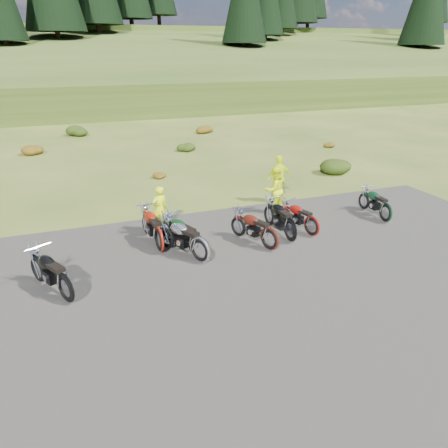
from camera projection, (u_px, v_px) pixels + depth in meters
name	position (u px, v px, depth m)	size (l,w,h in m)	color
ground	(238.00, 256.00, 13.25)	(300.00, 300.00, 0.00)	#374A18
gravel_pad	(267.00, 288.00, 11.52)	(20.00, 12.00, 0.04)	black
hill_slope	(91.00, 96.00, 56.59)	(300.00, 46.00, 3.00)	#2C4015
hill_plateau	(70.00, 72.00, 108.59)	(300.00, 90.00, 9.17)	#2C4015
shrub_2	(32.00, 149.00, 25.47)	(1.30, 1.30, 0.77)	#6A370D
shrub_3	(78.00, 129.00, 30.98)	(1.56, 1.56, 0.92)	black
shrub_4	(158.00, 174.00, 21.01)	(0.77, 0.77, 0.45)	#6A370D
shrub_5	(185.00, 146.00, 26.52)	(1.03, 1.03, 0.61)	black
shrub_6	(203.00, 128.00, 32.04)	(1.30, 1.30, 0.77)	#6A370D
shrub_7	(337.00, 163.00, 21.95)	(1.56, 1.56, 0.92)	black
shrub_8	(327.00, 144.00, 27.58)	(0.77, 0.77, 0.45)	#6A370D
motorcycle_0	(68.00, 302.00, 10.86)	(2.19, 0.73, 1.15)	black
motorcycle_1	(160.00, 252.00, 13.53)	(2.24, 0.75, 1.18)	maroon
motorcycle_2	(196.00, 258.00, 13.15)	(2.17, 0.72, 1.14)	black
motorcycle_3	(200.00, 263.00, 12.86)	(2.21, 0.74, 1.16)	#B3B3B8
motorcycle_4	(269.00, 250.00, 13.64)	(2.08, 0.69, 1.09)	#46130B
motorcycle_5	(290.00, 242.00, 14.25)	(2.20, 0.73, 1.15)	black
motorcycle_6	(311.00, 236.00, 14.66)	(1.92, 0.64, 1.00)	maroon
motorcycle_7	(384.00, 222.00, 15.83)	(2.00, 0.67, 1.05)	black
person_middle	(160.00, 210.00, 14.72)	(0.58, 0.38, 1.59)	#D1E90C
person_right_a	(274.00, 190.00, 16.40)	(0.87, 0.68, 1.79)	#D1E90C
person_right_b	(279.00, 179.00, 17.59)	(1.11, 0.46, 1.89)	#D1E90C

